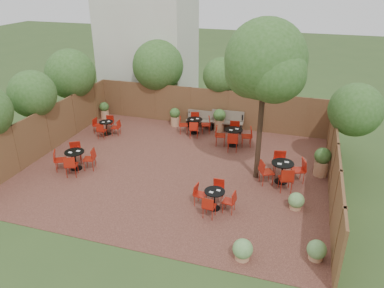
% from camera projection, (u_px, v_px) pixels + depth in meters
% --- Properties ---
extents(ground, '(80.00, 80.00, 0.00)m').
position_uv_depth(ground, '(176.00, 169.00, 15.31)').
color(ground, '#354F23').
rests_on(ground, ground).
extents(courtyard_paving, '(12.00, 10.00, 0.02)m').
position_uv_depth(courtyard_paving, '(176.00, 169.00, 15.30)').
color(courtyard_paving, '#3D2119').
rests_on(courtyard_paving, ground).
extents(fence_back, '(12.00, 0.08, 2.00)m').
position_uv_depth(fence_back, '(208.00, 108.00, 19.21)').
color(fence_back, '#55341F').
rests_on(fence_back, ground).
extents(fence_left, '(0.08, 10.00, 2.00)m').
position_uv_depth(fence_left, '(48.00, 130.00, 16.51)').
color(fence_left, '#55341F').
rests_on(fence_left, ground).
extents(fence_right, '(0.08, 10.00, 2.00)m').
position_uv_depth(fence_right, '(334.00, 169.00, 13.26)').
color(fence_right, '#55341F').
rests_on(fence_right, ground).
extents(neighbour_building, '(5.00, 4.00, 8.00)m').
position_uv_depth(neighbour_building, '(148.00, 35.00, 21.75)').
color(neighbour_building, beige).
rests_on(neighbour_building, ground).
extents(overhang_foliage, '(15.46, 10.62, 2.72)m').
position_uv_depth(overhang_foliage, '(156.00, 81.00, 17.56)').
color(overhang_foliage, '#2B531B').
rests_on(overhang_foliage, ground).
extents(courtyard_tree, '(2.93, 2.86, 6.06)m').
position_uv_depth(courtyard_tree, '(265.00, 65.00, 12.84)').
color(courtyard_tree, black).
rests_on(courtyard_tree, courtyard_paving).
extents(park_bench_left, '(1.66, 0.59, 1.01)m').
position_uv_depth(park_bench_left, '(227.00, 121.00, 18.78)').
color(park_bench_left, brown).
rests_on(park_bench_left, courtyard_paving).
extents(park_bench_right, '(1.42, 0.46, 0.88)m').
position_uv_depth(park_bench_right, '(200.00, 119.00, 19.18)').
color(park_bench_right, brown).
rests_on(park_bench_right, courtyard_paving).
extents(bistro_tables, '(10.26, 7.56, 0.96)m').
position_uv_depth(bistro_tables, '(190.00, 150.00, 15.89)').
color(bistro_tables, black).
rests_on(bistro_tables, courtyard_paving).
extents(planters, '(11.88, 3.88, 1.18)m').
position_uv_depth(planters, '(216.00, 128.00, 17.71)').
color(planters, tan).
rests_on(planters, courtyard_paving).
extents(low_shrubs, '(2.54, 3.53, 0.62)m').
position_uv_depth(low_shrubs, '(284.00, 233.00, 11.11)').
color(low_shrubs, tan).
rests_on(low_shrubs, courtyard_paving).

